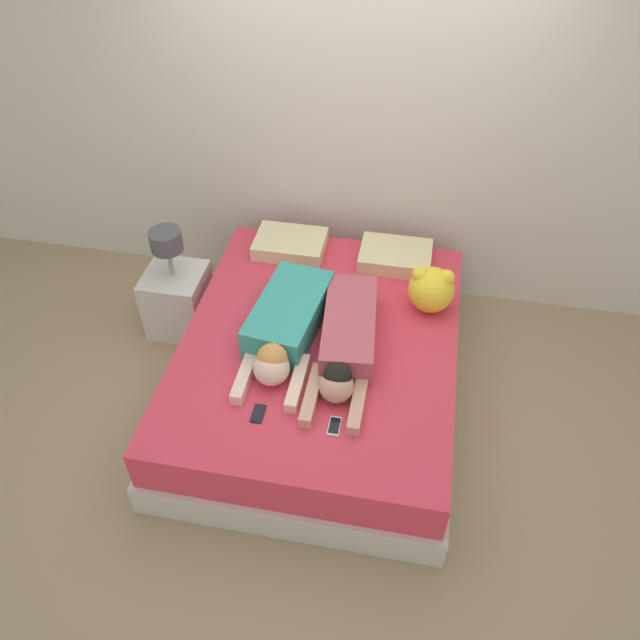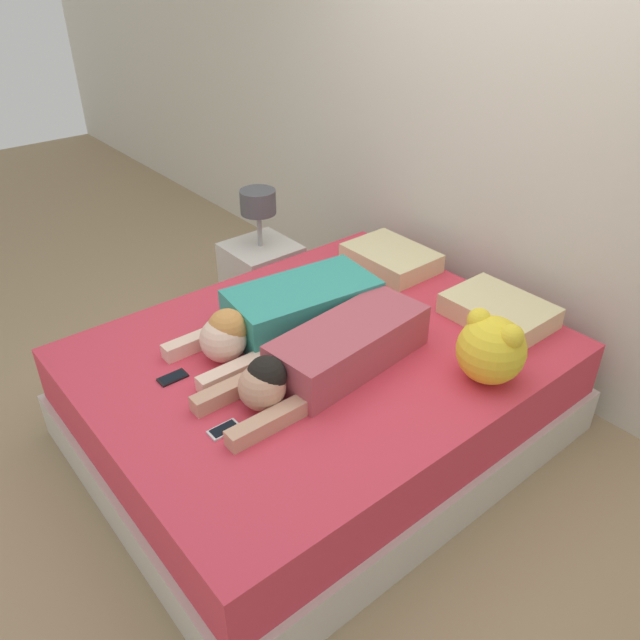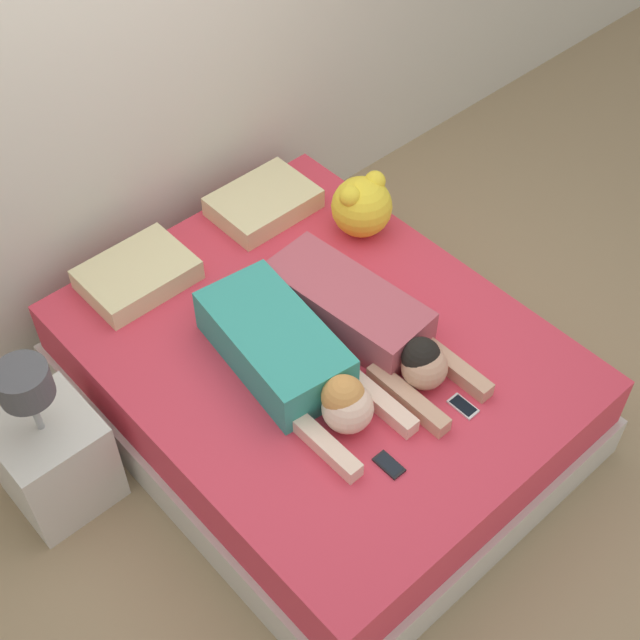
% 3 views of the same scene
% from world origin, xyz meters
% --- Properties ---
extents(ground_plane, '(12.00, 12.00, 0.00)m').
position_xyz_m(ground_plane, '(0.00, 0.00, 0.00)').
color(ground_plane, '#9E8460').
extents(wall_back, '(12.00, 0.06, 2.60)m').
position_xyz_m(wall_back, '(0.00, 1.23, 1.30)').
color(wall_back, beige).
rests_on(wall_back, ground_plane).
extents(bed, '(1.73, 2.15, 0.51)m').
position_xyz_m(bed, '(0.00, 0.00, 0.25)').
color(bed, beige).
rests_on(bed, ground_plane).
extents(pillow_head_left, '(0.49, 0.36, 0.11)m').
position_xyz_m(pillow_head_left, '(-0.38, 0.83, 0.57)').
color(pillow_head_left, beige).
rests_on(pillow_head_left, bed).
extents(pillow_head_right, '(0.49, 0.36, 0.11)m').
position_xyz_m(pillow_head_right, '(0.38, 0.83, 0.57)').
color(pillow_head_right, beige).
rests_on(pillow_head_right, bed).
extents(person_left, '(0.45, 1.04, 0.24)m').
position_xyz_m(person_left, '(-0.20, -0.05, 0.62)').
color(person_left, teal).
rests_on(person_left, bed).
extents(person_right, '(0.38, 1.10, 0.22)m').
position_xyz_m(person_right, '(0.18, -0.10, 0.61)').
color(person_right, '#B24C59').
rests_on(person_right, bed).
extents(cell_phone_left, '(0.06, 0.13, 0.01)m').
position_xyz_m(cell_phone_left, '(-0.22, -0.64, 0.52)').
color(cell_phone_left, black).
rests_on(cell_phone_left, bed).
extents(cell_phone_right, '(0.06, 0.13, 0.01)m').
position_xyz_m(cell_phone_right, '(0.20, -0.65, 0.52)').
color(cell_phone_right, silver).
rests_on(cell_phone_right, bed).
extents(plush_toy, '(0.29, 0.29, 0.31)m').
position_xyz_m(plush_toy, '(0.64, 0.41, 0.67)').
color(plush_toy, yellow).
rests_on(plush_toy, bed).
extents(nightstand, '(0.41, 0.41, 0.85)m').
position_xyz_m(nightstand, '(-1.12, 0.44, 0.29)').
color(nightstand, beige).
rests_on(nightstand, ground_plane).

